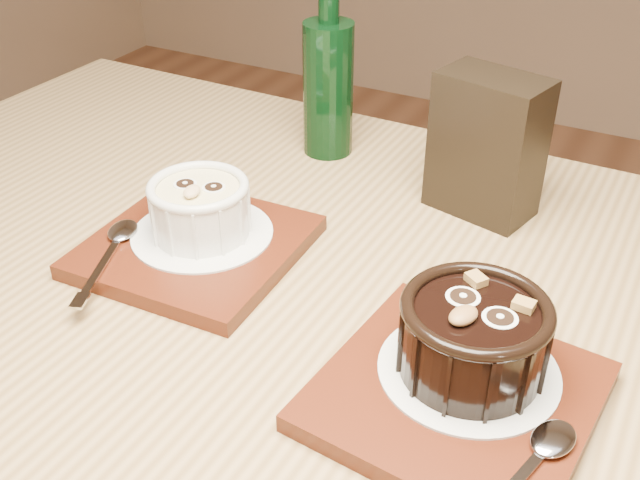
% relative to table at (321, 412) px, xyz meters
% --- Properties ---
extents(table, '(1.21, 0.82, 0.75)m').
position_rel_table_xyz_m(table, '(0.00, 0.00, 0.00)').
color(table, brown).
rests_on(table, ground).
extents(tray_left, '(0.19, 0.19, 0.01)m').
position_rel_table_xyz_m(tray_left, '(-0.15, 0.04, 0.10)').
color(tray_left, '#4F1C0D').
rests_on(tray_left, table).
extents(doily_left, '(0.13, 0.13, 0.00)m').
position_rel_table_xyz_m(doily_left, '(-0.15, 0.06, 0.11)').
color(doily_left, silver).
rests_on(doily_left, tray_left).
extents(ramekin_white, '(0.09, 0.09, 0.05)m').
position_rel_table_xyz_m(ramekin_white, '(-0.15, 0.06, 0.14)').
color(ramekin_white, silver).
rests_on(ramekin_white, doily_left).
extents(spoon_left, '(0.07, 0.13, 0.01)m').
position_rel_table_xyz_m(spoon_left, '(-0.20, -0.01, 0.11)').
color(spoon_left, '#B9BBC2').
rests_on(spoon_left, tray_left).
extents(tray_right, '(0.20, 0.20, 0.01)m').
position_rel_table_xyz_m(tray_right, '(0.12, -0.03, 0.10)').
color(tray_right, '#4F1C0D').
rests_on(tray_right, table).
extents(doily_right, '(0.13, 0.13, 0.00)m').
position_rel_table_xyz_m(doily_right, '(0.12, -0.01, 0.11)').
color(doily_right, silver).
rests_on(doily_right, tray_right).
extents(ramekin_dark, '(0.11, 0.11, 0.06)m').
position_rel_table_xyz_m(ramekin_dark, '(0.12, -0.01, 0.14)').
color(ramekin_dark, black).
rests_on(ramekin_dark, doily_right).
extents(spoon_right, '(0.06, 0.14, 0.01)m').
position_rel_table_xyz_m(spoon_right, '(0.18, -0.08, 0.11)').
color(spoon_right, '#B9BBC2').
rests_on(spoon_right, tray_right).
extents(condiment_stand, '(0.11, 0.08, 0.14)m').
position_rel_table_xyz_m(condiment_stand, '(0.05, 0.25, 0.16)').
color(condiment_stand, black).
rests_on(condiment_stand, table).
extents(green_bottle, '(0.06, 0.06, 0.21)m').
position_rel_table_xyz_m(green_bottle, '(-0.15, 0.29, 0.17)').
color(green_bottle, black).
rests_on(green_bottle, table).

